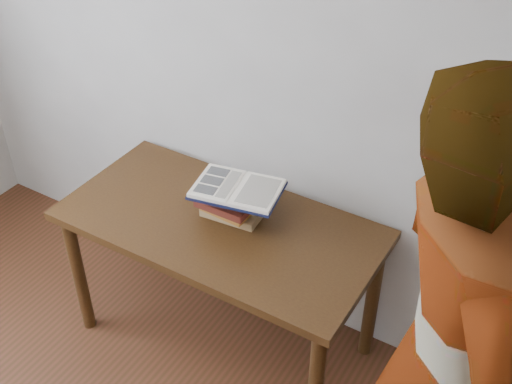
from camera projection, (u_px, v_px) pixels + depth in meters
The scene contains 4 objects.
desk at pixel (220, 240), 2.73m from camera, with size 1.35×0.67×0.72m.
book_stack at pixel (231, 201), 2.67m from camera, with size 0.26×0.20×0.15m.
open_book at pixel (237, 189), 2.58m from camera, with size 0.39×0.31×0.03m.
reader at pixel (445, 370), 1.80m from camera, with size 0.69×0.45×1.89m, color tan.
Camera 1 is at (1.29, -0.31, 2.42)m, focal length 45.00 mm.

